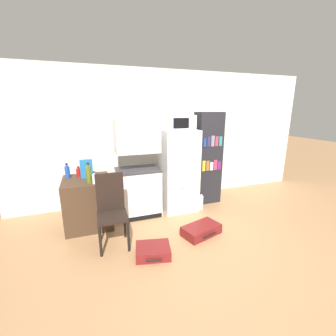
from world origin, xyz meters
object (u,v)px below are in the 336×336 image
(bottle_blue_soda, at_px, (67,172))
(suitcase_small_flat, at_px, (153,251))
(bottle_ketchup_red, at_px, (79,172))
(side_table, at_px, (88,202))
(microwave, at_px, (179,122))
(bottle_olive_oil, at_px, (89,174))
(cereal_box, at_px, (87,169))
(water_bottle_front, at_px, (201,202))
(kitchen_hutch, at_px, (138,172))
(refrigerator, at_px, (178,171))
(bookshelf, at_px, (208,159))
(chair, at_px, (111,205))
(suitcase_large_flat, at_px, (201,230))
(bottle_clear_short, at_px, (95,179))

(bottle_blue_soda, relative_size, suitcase_small_flat, 0.48)
(bottle_blue_soda, bearing_deg, bottle_ketchup_red, 16.93)
(side_table, height_order, bottle_blue_soda, bottle_blue_soda)
(microwave, xyz_separation_m, bottle_olive_oil, (-1.58, -0.30, -0.72))
(cereal_box, height_order, water_bottle_front, cereal_box)
(kitchen_hutch, bearing_deg, refrigerator, -1.42)
(bookshelf, bearing_deg, water_bottle_front, -131.64)
(side_table, xyz_separation_m, cereal_box, (0.02, 0.07, 0.55))
(bottle_blue_soda, relative_size, chair, 0.24)
(suitcase_large_flat, bearing_deg, bookshelf, 41.78)
(kitchen_hutch, xyz_separation_m, cereal_box, (-0.84, -0.03, 0.15))
(refrigerator, height_order, suitcase_small_flat, refrigerator)
(side_table, relative_size, bottle_olive_oil, 2.52)
(kitchen_hutch, xyz_separation_m, bottle_blue_soda, (-1.14, 0.06, 0.10))
(chair, distance_m, suitcase_small_flat, 0.85)
(side_table, distance_m, microwave, 2.06)
(side_table, relative_size, bottle_ketchup_red, 4.85)
(refrigerator, bearing_deg, chair, -150.22)
(bottle_olive_oil, relative_size, chair, 0.31)
(bottle_olive_oil, distance_m, bottle_clear_short, 0.11)
(refrigerator, distance_m, cereal_box, 1.62)
(bottle_ketchup_red, xyz_separation_m, cereal_box, (0.13, -0.14, 0.08))
(kitchen_hutch, distance_m, cereal_box, 0.86)
(side_table, height_order, bookshelf, bookshelf)
(bottle_ketchup_red, xyz_separation_m, suitcase_small_flat, (0.87, -1.37, -0.80))
(side_table, xyz_separation_m, bottle_olive_oil, (0.05, -0.22, 0.53))
(bottle_clear_short, bearing_deg, microwave, 13.42)
(microwave, bearing_deg, kitchen_hutch, 178.47)
(bottle_olive_oil, bearing_deg, water_bottle_front, 2.88)
(bottle_olive_oil, relative_size, suitcase_large_flat, 0.48)
(microwave, relative_size, suitcase_large_flat, 0.75)
(refrigerator, relative_size, suitcase_large_flat, 2.32)
(side_table, relative_size, suitcase_large_flat, 1.22)
(bottle_blue_soda, distance_m, cereal_box, 0.31)
(bottle_clear_short, bearing_deg, suitcase_large_flat, -23.42)
(refrigerator, relative_size, bottle_clear_short, 8.21)
(suitcase_large_flat, distance_m, suitcase_small_flat, 0.88)
(kitchen_hutch, bearing_deg, bookshelf, 4.33)
(microwave, bearing_deg, bookshelf, 10.77)
(kitchen_hutch, relative_size, microwave, 3.53)
(side_table, distance_m, suitcase_large_flat, 1.88)
(kitchen_hutch, xyz_separation_m, microwave, (0.77, -0.02, 0.85))
(bottle_clear_short, bearing_deg, bookshelf, 12.60)
(chair, bearing_deg, microwave, 31.44)
(suitcase_large_flat, relative_size, suitcase_small_flat, 1.28)
(suitcase_large_flat, bearing_deg, suitcase_small_flat, 179.82)
(suitcase_small_flat, bearing_deg, bottle_olive_oil, 139.70)
(bottle_olive_oil, relative_size, bottle_clear_short, 1.71)
(microwave, height_order, bottle_olive_oil, microwave)
(side_table, relative_size, suitcase_small_flat, 1.55)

